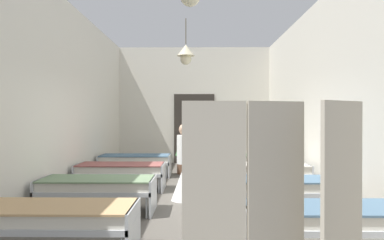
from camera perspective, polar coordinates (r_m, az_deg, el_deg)
ground_plane at (r=7.26m, az=0.01°, el=-12.65°), size 5.84×12.08×0.10m
room_shell at (r=8.27m, az=0.11°, el=3.39°), size 5.64×11.68×4.04m
bed_left_row_0 at (r=4.68m, az=-20.71°, el=-13.86°), size 1.90×0.84×0.57m
bed_right_row_0 at (r=4.62m, az=20.05°, el=-14.05°), size 1.90×0.84×0.57m
bed_left_row_1 at (r=6.45m, az=-14.43°, el=-9.89°), size 1.90×0.84×0.57m
bed_right_row_1 at (r=6.40m, az=14.33°, el=-9.96°), size 1.90×0.84×0.57m
bed_left_row_2 at (r=8.27m, az=-10.95°, el=-7.60°), size 1.90×0.84×0.57m
bed_right_row_2 at (r=8.24m, az=11.20°, el=-7.63°), size 1.90×0.84×0.57m
bed_left_row_3 at (r=10.13m, az=-8.76°, el=-6.12°), size 1.90×0.84×0.57m
bed_right_row_3 at (r=10.10m, az=9.23°, el=-6.14°), size 1.90×0.84×0.57m
nurse_near_aisle at (r=10.70m, az=2.28°, el=-5.28°), size 0.52×0.52×1.49m
nurse_mid_aisle at (r=7.12m, az=-1.15°, el=-8.17°), size 0.52×0.52×1.49m
potted_plant at (r=10.39m, az=-1.29°, el=-4.42°), size 0.48×0.48×1.23m
privacy_screen at (r=2.60m, az=13.06°, el=-16.19°), size 1.23×0.27×1.70m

